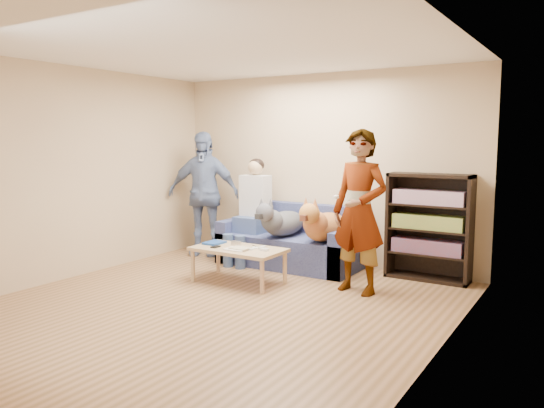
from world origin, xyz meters
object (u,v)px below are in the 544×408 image
Objects in this scene: person_standing_left at (203,194)px; person_seated at (252,207)px; camera_silver at (236,243)px; coffee_table at (238,252)px; sofa at (291,245)px; person_standing_right at (359,212)px; dog_gray at (281,222)px; notebook_blue at (214,243)px; bookshelf at (429,225)px; dog_tan at (323,225)px.

person_seated is at bearing -22.32° from person_standing_left.
camera_silver is at bearing -67.86° from person_seated.
sofa is at bearing 85.10° from coffee_table.
camera_silver reaches higher than coffee_table.
person_standing_right is 1.44m from dog_gray.
person_seated is 1.34× the size of coffee_table.
coffee_table is at bearing -64.38° from person_seated.
person_standing_right is 7.03× the size of notebook_blue.
dog_gray is 1.89m from bookshelf.
bookshelf is (0.51, 0.96, -0.23)m from person_standing_right.
person_standing_right is 1.48× the size of dog_gray.
person_standing_left is at bearing 143.39° from coffee_table.
dog_gray is (-1.32, 0.51, -0.29)m from person_standing_right.
person_standing_left is 1.57m from camera_silver.
person_seated reaches higher than dog_gray.
dog_tan is (0.81, 0.76, 0.19)m from camera_silver.
sofa is at bearing -16.83° from person_standing_left.
sofa is at bearing 82.34° from dog_gray.
dog_tan reaches higher than dog_gray.
dog_gray is 0.92m from coffee_table.
person_standing_left is at bearing 176.59° from dog_tan.
camera_silver is 0.09× the size of dog_tan.
dog_gray is at bearing 76.38° from camera_silver.
camera_silver is 0.06× the size of sofa.
notebook_blue is 0.97m from dog_gray.
sofa is 1.11m from coffee_table.
sofa is at bearing -172.60° from bookshelf.
notebook_blue is at bearing -66.33° from person_standing_left.
dog_tan reaches higher than sofa.
camera_silver is at bearing 14.04° from notebook_blue.
person_standing_right reaches higher than dog_gray.
person_standing_right reaches higher than camera_silver.
person_seated is (-1.85, 0.60, -0.14)m from person_standing_right.
person_standing_right is 1.88m from notebook_blue.
camera_silver is 0.09× the size of dog_gray.
sofa is at bearing 12.65° from person_seated.
person_seated is (-0.56, -0.13, 0.49)m from sofa.
person_standing_right is 1.59m from camera_silver.
bookshelf is (2.36, 0.36, -0.09)m from person_seated.
person_seated is (-0.07, 0.93, 0.34)m from notebook_blue.
person_seated is at bearing -167.35° from sofa.
dog_tan is at bearing -159.02° from bookshelf.
coffee_table is (-0.09, -1.11, 0.09)m from sofa.
sofa is 1.46× the size of bookshelf.
person_standing_right is 2.79m from person_standing_left.
sofa is 1.29× the size of person_seated.
notebook_blue is at bearing -119.18° from dog_gray.
coffee_table is (0.12, -0.12, -0.07)m from camera_silver.
notebook_blue is 0.24× the size of coffee_table.
bookshelf is at bearing -15.12° from person_standing_left.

